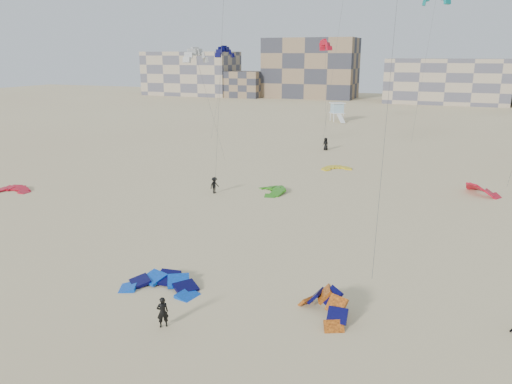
% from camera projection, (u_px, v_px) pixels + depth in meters
% --- Properties ---
extents(ground, '(320.00, 320.00, 0.00)m').
position_uv_depth(ground, '(165.00, 309.00, 26.61)').
color(ground, beige).
rests_on(ground, ground).
extents(kite_ground_blue, '(4.79, 5.00, 1.99)m').
position_uv_depth(kite_ground_blue, '(161.00, 289.00, 28.94)').
color(kite_ground_blue, blue).
rests_on(kite_ground_blue, ground).
extents(kite_ground_orange, '(4.77, 4.77, 3.43)m').
position_uv_depth(kite_ground_orange, '(324.00, 316.00, 25.93)').
color(kite_ground_orange, orange).
rests_on(kite_ground_orange, ground).
extents(kite_ground_red, '(4.29, 4.45, 1.35)m').
position_uv_depth(kite_ground_red, '(12.00, 192.00, 49.42)').
color(kite_ground_red, red).
rests_on(kite_ground_red, ground).
extents(kite_ground_green, '(5.27, 5.17, 1.64)m').
position_uv_depth(kite_ground_green, '(271.00, 192.00, 49.23)').
color(kite_ground_green, '#268319').
rests_on(kite_ground_green, ground).
extents(kite_ground_red_far, '(5.22, 5.19, 3.30)m').
position_uv_depth(kite_ground_red_far, '(481.00, 194.00, 48.56)').
color(kite_ground_red_far, red).
rests_on(kite_ground_red_far, ground).
extents(kite_ground_yellow, '(4.47, 4.53, 0.58)m').
position_uv_depth(kite_ground_yellow, '(336.00, 169.00, 59.10)').
color(kite_ground_yellow, '#FFFA2A').
rests_on(kite_ground_yellow, ground).
extents(kitesurfer_main, '(0.69, 0.68, 1.61)m').
position_uv_depth(kitesurfer_main, '(163.00, 312.00, 24.69)').
color(kitesurfer_main, black).
rests_on(kitesurfer_main, ground).
extents(kitesurfer_c, '(0.94, 1.20, 1.62)m').
position_uv_depth(kitesurfer_c, '(214.00, 185.00, 48.62)').
color(kitesurfer_c, black).
rests_on(kitesurfer_c, ground).
extents(kitesurfer_e, '(1.01, 0.84, 1.78)m').
position_uv_depth(kitesurfer_e, '(326.00, 144.00, 70.59)').
color(kitesurfer_e, black).
rests_on(kitesurfer_e, ground).
extents(kite_fly_grey, '(4.82, 4.01, 12.90)m').
position_uv_depth(kite_fly_grey, '(196.00, 57.00, 56.17)').
color(kite_fly_grey, white).
rests_on(kite_fly_grey, ground).
extents(kite_fly_navy, '(4.31, 7.43, 13.53)m').
position_uv_depth(kite_fly_navy, '(225.00, 53.00, 76.37)').
color(kite_fly_navy, '#05043B').
rests_on(kite_fly_navy, ground).
extents(kite_fly_red, '(5.02, 10.06, 14.85)m').
position_uv_depth(kite_fly_red, '(325.00, 46.00, 84.89)').
color(kite_fly_red, red).
rests_on(kite_fly_red, ground).
extents(lifeguard_tower_far, '(3.67, 5.64, 3.75)m').
position_uv_depth(lifeguard_tower_far, '(337.00, 112.00, 100.87)').
color(lifeguard_tower_far, white).
rests_on(lifeguard_tower_far, ground).
extents(condo_west_a, '(30.00, 15.00, 14.00)m').
position_uv_depth(condo_west_a, '(191.00, 73.00, 166.14)').
color(condo_west_a, tan).
rests_on(condo_west_a, ground).
extents(condo_west_b, '(28.00, 14.00, 18.00)m').
position_uv_depth(condo_west_b, '(311.00, 68.00, 154.88)').
color(condo_west_b, '#846B4F').
rests_on(condo_west_b, ground).
extents(condo_mid, '(32.00, 16.00, 12.00)m').
position_uv_depth(condo_mid, '(446.00, 81.00, 137.80)').
color(condo_mid, tan).
rests_on(condo_mid, ground).
extents(condo_fill_left, '(12.00, 10.00, 8.00)m').
position_uv_depth(condo_fill_left, '(244.00, 84.00, 158.00)').
color(condo_fill_left, '#846B4F').
rests_on(condo_fill_left, ground).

